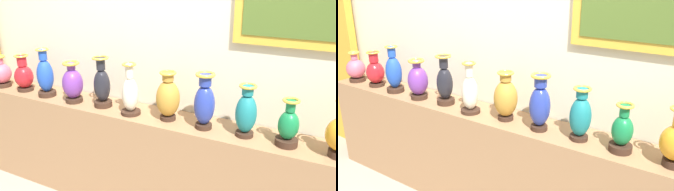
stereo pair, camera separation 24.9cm
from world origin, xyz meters
The scene contains 12 objects.
display_shelf centered at (0.00, 0.00, 0.42)m, with size 3.68×0.35×0.84m, color #99704C.
back_wall centered at (0.01, 0.24, 1.48)m, with size 5.22×0.14×2.96m.
vase_rose centered at (-1.68, -0.05, 0.96)m, with size 0.17×0.17×0.29m.
vase_crimson centered at (-1.41, -0.04, 0.98)m, with size 0.16×0.16×0.32m.
vase_sapphire centered at (-1.13, -0.05, 1.01)m, with size 0.15×0.15×0.41m.
vase_violet centered at (-0.83, -0.06, 0.99)m, with size 0.16×0.16×0.33m.
vase_onyx centered at (-0.56, -0.02, 1.01)m, with size 0.14×0.14×0.40m.
vase_ivory centered at (-0.28, -0.06, 1.00)m, with size 0.15×0.15×0.39m.
vase_ochre centered at (0.01, -0.02, 1.01)m, with size 0.17×0.17×0.36m.
vase_cobalt centered at (0.29, -0.04, 1.02)m, with size 0.14×0.14×0.39m.
vase_teal centered at (0.57, -0.02, 1.00)m, with size 0.13×0.13×0.35m.
vase_emerald centered at (0.83, -0.03, 0.96)m, with size 0.14×0.14×0.30m.
Camera 1 is at (1.08, -2.08, 1.86)m, focal length 37.63 mm.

